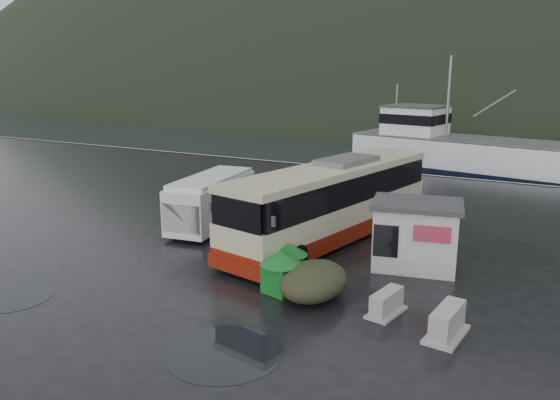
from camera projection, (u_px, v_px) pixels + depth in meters
The scene contains 13 objects.
ground at pixel (264, 260), 21.08m from camera, with size 160.00×160.00×0.00m, color black.
harbor_water at pixel (520, 102), 115.45m from camera, with size 300.00×180.00×0.02m, color black.
quay_edge at pixel (405, 173), 38.24m from camera, with size 160.00×0.60×1.50m, color #999993.
coach_bus at pixel (332, 238), 23.69m from camera, with size 3.05×12.19×3.45m, color #C4B994, non-canonical shape.
white_van at pixel (213, 226), 25.54m from camera, with size 2.00×5.80×2.42m, color silver, non-canonical shape.
waste_bin_left at pixel (281, 292), 18.07m from camera, with size 1.02×1.02×1.42m, color #12691F, non-canonical shape.
waste_bin_right at pixel (289, 279), 19.21m from camera, with size 0.94×0.94×1.30m, color #12691F, non-canonical shape.
dome_tent at pixel (313, 297), 17.66m from camera, with size 2.04×2.86×1.12m, color #2E2F1C, non-canonical shape.
ticket_kiosk at pixel (414, 267), 20.33m from camera, with size 3.21×2.43×2.51m, color #BABAB5, non-canonical shape.
jersey_barrier_a at pixel (446, 336), 15.10m from camera, with size 0.86×1.72×0.86m, color #999993, non-canonical shape.
jersey_barrier_b at pixel (386, 314), 16.47m from camera, with size 0.73×1.46×0.73m, color #999993, non-canonical shape.
fishing_trawler at pixel (477, 161), 43.17m from camera, with size 23.55×5.18×9.42m, color silver, non-canonical shape.
puddles at pixel (326, 289), 18.26m from camera, with size 16.66×15.34×0.01m.
Camera 1 is at (9.91, -17.31, 7.25)m, focal length 35.00 mm.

